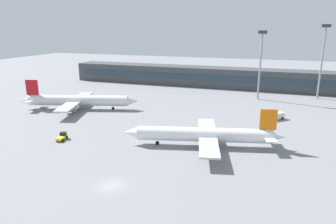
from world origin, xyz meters
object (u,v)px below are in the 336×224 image
at_px(airplane_near, 203,135).
at_px(airplane_mid, 79,101).
at_px(service_van_white, 276,116).
at_px(floodlight_tower_west, 261,60).
at_px(baggage_tug_yellow, 62,137).
at_px(floodlight_tower_east, 322,57).

height_order(airplane_near, airplane_mid, airplane_mid).
bearing_deg(service_van_white, floodlight_tower_west, 104.73).
xyz_separation_m(airplane_mid, baggage_tug_yellow, (13.40, -26.92, -2.29)).
distance_m(airplane_near, floodlight_tower_east, 73.47).
bearing_deg(airplane_mid, service_van_white, 8.27).
height_order(airplane_near, floodlight_tower_west, floodlight_tower_west).
distance_m(service_van_white, floodlight_tower_east, 41.96).
relative_size(floodlight_tower_west, floodlight_tower_east, 0.92).
relative_size(airplane_near, service_van_white, 7.32).
distance_m(baggage_tug_yellow, floodlight_tower_east, 99.14).
bearing_deg(service_van_white, floodlight_tower_east, 67.02).
bearing_deg(floodlight_tower_east, baggage_tug_yellow, -132.44).
height_order(service_van_white, floodlight_tower_east, floodlight_tower_east).
bearing_deg(baggage_tug_yellow, airplane_near, 11.97).
relative_size(baggage_tug_yellow, service_van_white, 0.74).
height_order(baggage_tug_yellow, service_van_white, service_van_white).
relative_size(baggage_tug_yellow, floodlight_tower_east, 0.13).
bearing_deg(airplane_mid, baggage_tug_yellow, -63.54).
bearing_deg(airplane_mid, floodlight_tower_east, 29.70).
xyz_separation_m(service_van_white, floodlight_tower_east, (15.27, 36.00, 15.20)).
xyz_separation_m(floodlight_tower_west, floodlight_tower_east, (22.29, 9.29, 1.18)).
bearing_deg(floodlight_tower_west, airplane_mid, -147.77).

